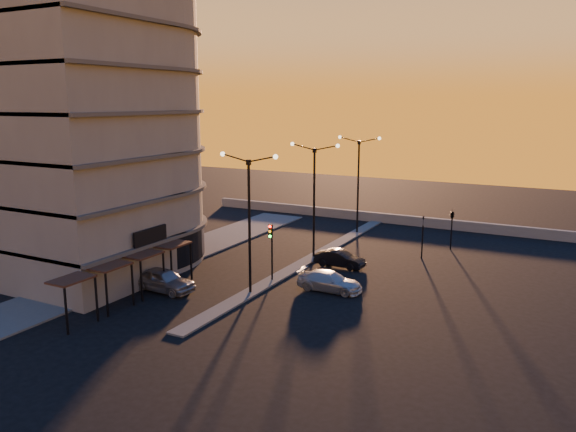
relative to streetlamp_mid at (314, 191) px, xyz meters
The scene contains 14 objects.
ground 11.46m from the streetlamp_mid, 90.00° to the right, with size 120.00×120.00×0.00m, color black.
sidewalk_west 13.30m from the streetlamp_mid, 150.26° to the right, with size 5.00×40.00×0.12m, color #51514E.
median 5.53m from the streetlamp_mid, 90.00° to the left, with size 1.20×36.00×0.12m, color #51514E.
parapet 16.91m from the streetlamp_mid, 82.87° to the left, with size 44.00×0.50×1.00m, color slate.
building 18.31m from the streetlamp_mid, 144.54° to the right, with size 14.35×17.08×25.00m.
streetlamp_near 10.00m from the streetlamp_mid, 90.00° to the right, with size 4.32×0.32×9.51m.
streetlamp_mid is the anchor object (origin of this frame).
streetlamp_far 10.00m from the streetlamp_mid, 90.00° to the left, with size 4.32×0.32×9.51m.
traffic_light_main 7.62m from the streetlamp_mid, 90.00° to the right, with size 0.28×0.44×4.25m.
signal_east_a 9.67m from the streetlamp_mid, 26.57° to the left, with size 0.13×0.16×3.60m.
signal_east_b 12.67m from the streetlamp_mid, 40.10° to the left, with size 0.42×1.99×3.60m.
car_hatchback 14.36m from the streetlamp_mid, 114.11° to the right, with size 1.87×4.65×1.58m, color gray.
car_sedan 5.91m from the streetlamp_mid, 25.51° to the right, with size 1.38×3.97×1.31m, color black.
car_wagon 9.64m from the streetlamp_mid, 57.08° to the right, with size 1.85×4.56×1.32m, color silver.
Camera 1 is at (19.17, -30.77, 12.79)m, focal length 35.00 mm.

